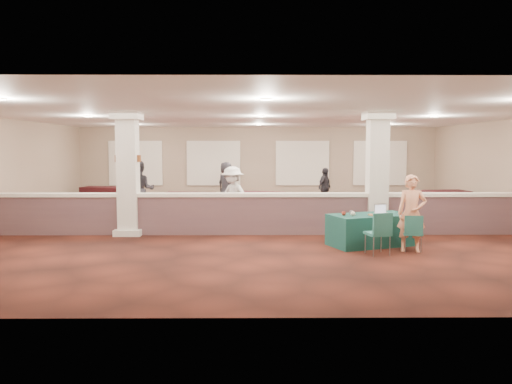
{
  "coord_description": "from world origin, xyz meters",
  "views": [
    {
      "loc": [
        -0.28,
        -14.49,
        2.26
      ],
      "look_at": [
        -0.17,
        -2.0,
        1.17
      ],
      "focal_mm": 35.0,
      "sensor_mm": 36.0,
      "label": 1
    }
  ],
  "objects_px": {
    "woman": "(412,213)",
    "far_table_back_center": "(259,202)",
    "far_table_front_left": "(189,203)",
    "far_table_back_left": "(103,195)",
    "near_table": "(371,230)",
    "far_table_front_right": "(434,204)",
    "attendee_a": "(140,190)",
    "attendee_b": "(233,196)",
    "attendee_c": "(325,188)",
    "attendee_d": "(226,184)",
    "far_table_back_right": "(441,201)",
    "far_table_front_center": "(194,211)",
    "conf_chair_side": "(380,230)",
    "conf_chair_main": "(413,230)"
  },
  "relations": [
    {
      "from": "attendee_b",
      "to": "attendee_c",
      "type": "xyz_separation_m",
      "value": [
        3.36,
        4.5,
        -0.1
      ]
    },
    {
      "from": "far_table_front_center",
      "to": "far_table_back_center",
      "type": "distance_m",
      "value": 3.52
    },
    {
      "from": "attendee_b",
      "to": "far_table_back_center",
      "type": "bearing_deg",
      "value": 115.02
    },
    {
      "from": "far_table_front_left",
      "to": "far_table_back_right",
      "type": "xyz_separation_m",
      "value": [
        9.0,
        0.2,
        0.02
      ]
    },
    {
      "from": "conf_chair_side",
      "to": "far_table_back_center",
      "type": "height_order",
      "value": "conf_chair_side"
    },
    {
      "from": "conf_chair_main",
      "to": "attendee_a",
      "type": "bearing_deg",
      "value": 151.65
    },
    {
      "from": "far_table_front_right",
      "to": "far_table_back_left",
      "type": "relative_size",
      "value": 1.02
    },
    {
      "from": "conf_chair_main",
      "to": "attendee_d",
      "type": "relative_size",
      "value": 0.47
    },
    {
      "from": "far_table_front_center",
      "to": "far_table_back_center",
      "type": "bearing_deg",
      "value": 55.53
    },
    {
      "from": "far_table_front_center",
      "to": "attendee_b",
      "type": "bearing_deg",
      "value": -14.53
    },
    {
      "from": "far_table_front_center",
      "to": "attendee_c",
      "type": "xyz_separation_m",
      "value": [
        4.52,
        4.2,
        0.36
      ]
    },
    {
      "from": "near_table",
      "to": "far_table_back_left",
      "type": "xyz_separation_m",
      "value": [
        -9.0,
        9.23,
        -0.03
      ]
    },
    {
      "from": "far_table_back_left",
      "to": "attendee_a",
      "type": "distance_m",
      "value": 5.38
    },
    {
      "from": "near_table",
      "to": "attendee_b",
      "type": "xyz_separation_m",
      "value": [
        -3.34,
        3.0,
        0.5
      ]
    },
    {
      "from": "far_table_back_left",
      "to": "conf_chair_main",
      "type": "bearing_deg",
      "value": -45.62
    },
    {
      "from": "woman",
      "to": "far_table_back_center",
      "type": "xyz_separation_m",
      "value": [
        -3.23,
        6.93,
        -0.49
      ]
    },
    {
      "from": "far_table_front_right",
      "to": "attendee_d",
      "type": "distance_m",
      "value": 7.85
    },
    {
      "from": "far_table_front_left",
      "to": "attendee_c",
      "type": "relative_size",
      "value": 1.14
    },
    {
      "from": "attendee_b",
      "to": "far_table_front_right",
      "type": "bearing_deg",
      "value": 59.57
    },
    {
      "from": "far_table_front_center",
      "to": "far_table_back_left",
      "type": "relative_size",
      "value": 1.2
    },
    {
      "from": "far_table_front_center",
      "to": "far_table_back_left",
      "type": "bearing_deg",
      "value": 127.21
    },
    {
      "from": "near_table",
      "to": "far_table_back_right",
      "type": "bearing_deg",
      "value": 36.84
    },
    {
      "from": "far_table_back_left",
      "to": "far_table_back_right",
      "type": "bearing_deg",
      "value": -13.11
    },
    {
      "from": "attendee_a",
      "to": "attendee_b",
      "type": "height_order",
      "value": "attendee_a"
    },
    {
      "from": "conf_chair_main",
      "to": "attendee_c",
      "type": "relative_size",
      "value": 0.53
    },
    {
      "from": "far_table_front_right",
      "to": "far_table_back_left",
      "type": "bearing_deg",
      "value": 163.35
    },
    {
      "from": "far_table_front_left",
      "to": "far_table_front_center",
      "type": "relative_size",
      "value": 0.88
    },
    {
      "from": "far_table_front_left",
      "to": "conf_chair_main",
      "type": "bearing_deg",
      "value": -49.52
    },
    {
      "from": "attendee_b",
      "to": "far_table_front_center",
      "type": "bearing_deg",
      "value": -154.92
    },
    {
      "from": "conf_chair_side",
      "to": "far_table_back_left",
      "type": "relative_size",
      "value": 0.55
    },
    {
      "from": "far_table_front_center",
      "to": "far_table_back_left",
      "type": "xyz_separation_m",
      "value": [
        -4.5,
        5.93,
        -0.07
      ]
    },
    {
      "from": "far_table_front_right",
      "to": "attendee_c",
      "type": "bearing_deg",
      "value": 149.99
    },
    {
      "from": "woman",
      "to": "far_table_front_left",
      "type": "relative_size",
      "value": 0.97
    },
    {
      "from": "far_table_back_right",
      "to": "attendee_c",
      "type": "height_order",
      "value": "attendee_c"
    },
    {
      "from": "conf_chair_side",
      "to": "far_table_back_left",
      "type": "xyz_separation_m",
      "value": [
        -8.93,
        10.31,
        -0.21
      ]
    },
    {
      "from": "conf_chair_main",
      "to": "attendee_b",
      "type": "relative_size",
      "value": 0.47
    },
    {
      "from": "attendee_c",
      "to": "woman",
      "type": "bearing_deg",
      "value": -140.26
    },
    {
      "from": "woman",
      "to": "far_table_back_left",
      "type": "relative_size",
      "value": 1.02
    },
    {
      "from": "conf_chair_main",
      "to": "far_table_back_left",
      "type": "distance_m",
      "value": 13.94
    },
    {
      "from": "far_table_back_left",
      "to": "attendee_d",
      "type": "distance_m",
      "value": 5.31
    },
    {
      "from": "far_table_front_left",
      "to": "far_table_back_left",
      "type": "xyz_separation_m",
      "value": [
        -4.0,
        3.23,
        -0.02
      ]
    },
    {
      "from": "conf_chair_side",
      "to": "woman",
      "type": "height_order",
      "value": "woman"
    },
    {
      "from": "attendee_a",
      "to": "attendee_d",
      "type": "relative_size",
      "value": 1.08
    },
    {
      "from": "near_table",
      "to": "far_table_front_right",
      "type": "xyz_separation_m",
      "value": [
        3.51,
        5.49,
        -0.02
      ]
    },
    {
      "from": "conf_chair_side",
      "to": "far_table_front_center",
      "type": "xyz_separation_m",
      "value": [
        -4.43,
        4.38,
        -0.14
      ]
    },
    {
      "from": "near_table",
      "to": "far_table_back_center",
      "type": "relative_size",
      "value": 1.08
    },
    {
      "from": "far_table_back_left",
      "to": "attendee_b",
      "type": "bearing_deg",
      "value": -47.74
    },
    {
      "from": "far_table_back_left",
      "to": "attendee_c",
      "type": "relative_size",
      "value": 1.08
    },
    {
      "from": "far_table_front_right",
      "to": "attendee_a",
      "type": "distance_m",
      "value": 9.94
    },
    {
      "from": "near_table",
      "to": "attendee_c",
      "type": "relative_size",
      "value": 1.24
    }
  ]
}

